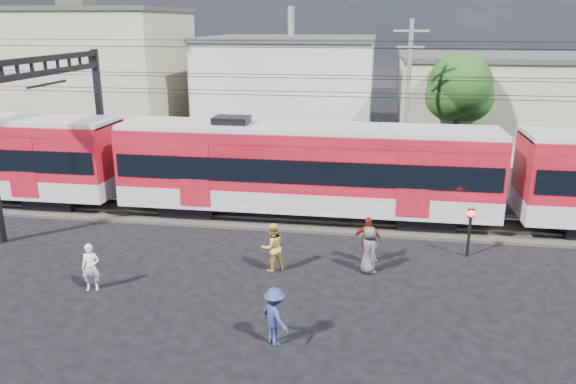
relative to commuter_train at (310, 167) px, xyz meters
name	(u,v)px	position (x,y,z in m)	size (l,w,h in m)	color
ground	(223,303)	(-1.75, -8.00, -2.40)	(120.00, 120.00, 0.00)	black
track_bed	(271,216)	(-1.75, 0.00, -2.34)	(70.00, 3.40, 0.12)	#2D2823
rail_near	(268,219)	(-1.75, -0.75, -2.22)	(70.00, 0.12, 0.12)	#59544C
rail_far	(274,208)	(-1.75, 0.75, -2.22)	(70.00, 0.12, 0.12)	#59544C
commuter_train	(310,167)	(0.00, 0.00, 0.00)	(50.30, 3.08, 4.17)	black
catenary	(77,98)	(-10.40, 0.00, 2.73)	(70.00, 9.30, 7.52)	black
building_west	(84,74)	(-18.75, 16.00, 2.25)	(14.28, 10.20, 9.30)	tan
building_midwest	(291,87)	(-3.75, 19.00, 1.25)	(12.24, 12.24, 7.30)	#B9B1A2
building_mideast	(523,103)	(12.25, 16.00, 0.75)	(16.32, 10.20, 6.30)	tan
utility_pole_mid	(407,98)	(4.25, 7.00, 2.13)	(1.80, 0.24, 8.50)	slate
tree_near	(462,89)	(7.44, 10.09, 2.26)	(3.82, 3.64, 6.72)	#382619
pedestrian_a	(91,267)	(-6.17, -7.78, -1.62)	(0.57, 0.38, 1.57)	silver
pedestrian_b	(272,247)	(-0.67, -5.41, -1.53)	(0.85, 0.66, 1.75)	gold
pedestrian_c	(275,316)	(0.25, -9.99, -1.58)	(1.06, 0.61, 1.64)	navy
pedestrian_d	(367,240)	(2.57, -4.29, -1.52)	(1.04, 0.43, 1.77)	maroon
pedestrian_e	(369,250)	(2.64, -5.03, -1.57)	(0.81, 0.53, 1.67)	#4C4C51
crossing_signal	(470,224)	(6.25, -3.08, -1.11)	(0.27, 0.27, 1.86)	black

